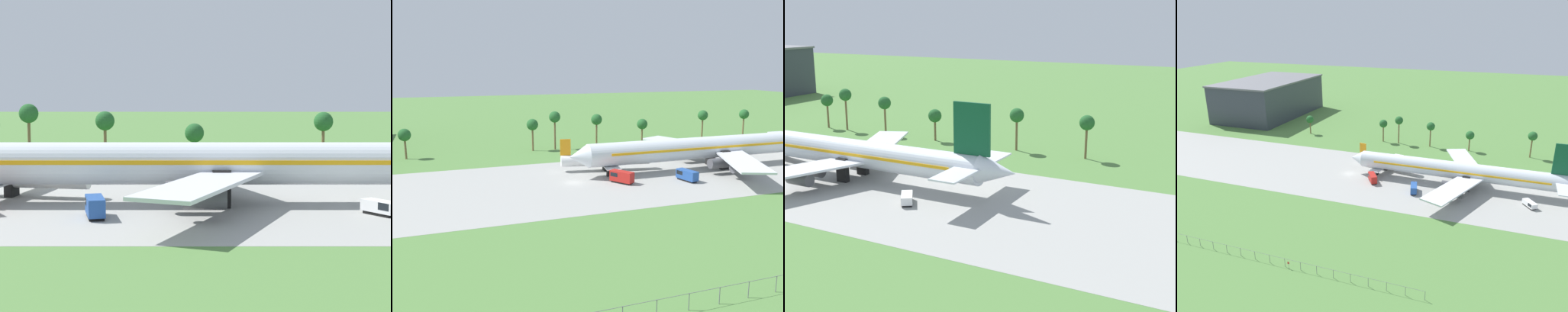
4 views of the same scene
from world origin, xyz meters
The scene contains 8 objects.
ground_plane centered at (0.00, 0.00, 0.00)m, with size 600.00×600.00×0.00m, color #517F3D.
taxiway_strip centered at (0.00, 0.00, 0.01)m, with size 320.00×44.00×0.02m.
jet_airliner centered at (39.39, 2.82, 5.41)m, with size 78.22×51.50×17.94m.
regional_aircraft centered at (11.35, 8.92, 2.78)m, with size 23.19×21.02×8.44m.
baggage_tug centered at (10.32, -3.75, 1.50)m, with size 4.68×5.78×2.81m.
catering_van centered at (25.61, -6.97, 1.38)m, with size 3.19×5.78×2.56m.
perimeter_fence centered at (0.00, -55.00, 1.45)m, with size 80.10×0.10×2.10m.
palm_tree_row centered at (24.00, 40.68, 8.27)m, with size 120.86×3.60×12.28m.
Camera 2 is at (-28.99, -92.44, 26.68)m, focal length 40.00 mm.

